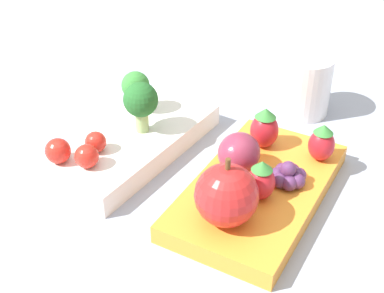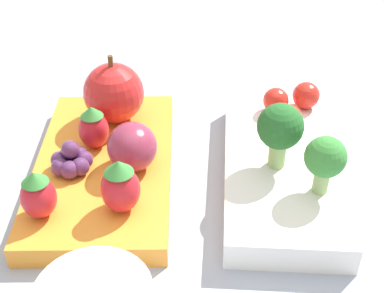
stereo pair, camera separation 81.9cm
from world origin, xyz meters
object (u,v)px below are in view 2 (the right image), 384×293
Objects in this scene: strawberry_1 at (120,186)px; plum at (132,147)px; cherry_tomato_2 at (276,100)px; strawberry_2 at (38,195)px; cherry_tomato_1 at (306,95)px; bento_box_fruit at (105,168)px; bento_box_savoury at (280,168)px; strawberry_0 at (93,128)px; grape_cluster at (71,161)px; cherry_tomato_0 at (289,116)px; broccoli_floret_0 at (325,159)px; broccoli_floret_1 at (280,129)px; apple at (114,93)px.

strawberry_1 reaches higher than plum.
strawberry_2 is (0.14, -0.21, 0.00)m from cherry_tomato_2.
bento_box_fruit is at bearing -69.62° from cherry_tomato_1.
plum reaches higher than bento_box_savoury.
strawberry_0 is (0.05, -0.21, 0.00)m from cherry_tomato_1.
cherry_tomato_0 is at bearing 104.72° from grape_cluster.
cherry_tomato_0 is at bearing -174.55° from broccoli_floret_0.
bento_box_fruit is 5.15× the size of strawberry_2.
broccoli_floret_1 is at bearing 75.77° from strawberry_0.
bento_box_savoury is at bearing -16.41° from cherry_tomato_0.
cherry_tomato_2 is at bearing 132.42° from strawberry_1.
bento_box_savoury is 6.01× the size of grape_cluster.
broccoli_floret_1 is at bearing -25.20° from cherry_tomato_1.
grape_cluster is at bearing -67.42° from cherry_tomato_2.
broccoli_floret_0 is 1.90× the size of cherry_tomato_1.
bento_box_savoury is 0.09m from cherry_tomato_1.
apple is at bearing -88.15° from cherry_tomato_1.
plum is 0.05m from grape_cluster.
bento_box_savoury is at bearing 146.27° from broccoli_floret_1.
strawberry_0 is (-0.04, -0.16, -0.02)m from broccoli_floret_1.
broccoli_floret_1 is at bearing 108.96° from strawberry_1.
cherry_tomato_0 is (-0.04, 0.17, 0.03)m from bento_box_fruit.
cherry_tomato_2 is 0.54× the size of plum.
cherry_tomato_1 is at bearing 146.59° from cherry_tomato_0.
cherry_tomato_2 is 0.16m from apple.
strawberry_1 is at bearing 6.87° from apple.
cherry_tomato_1 is at bearing 116.49° from plum.
broccoli_floret_0 is 0.13m from cherry_tomato_1.
grape_cluster is (0.01, -0.03, 0.02)m from bento_box_fruit.
bento_box_savoury is at bearing 90.60° from plum.
broccoli_floret_0 reaches higher than cherry_tomato_2.
cherry_tomato_1 is 0.28m from strawberry_2.
strawberry_1 is (0.10, -0.15, 0.01)m from cherry_tomato_0.
plum is (0.01, 0.03, 0.03)m from bento_box_fruit.
broccoli_floret_0 is 0.86× the size of broccoli_floret_1.
cherry_tomato_2 is (0.01, -0.03, -0.00)m from cherry_tomato_1.
strawberry_0 is (-0.02, -0.01, 0.03)m from bento_box_fruit.
plum is at bearing -63.51° from cherry_tomato_1.
cherry_tomato_2 is 0.59× the size of strawberry_2.
cherry_tomato_0 reaches higher than bento_box_savoury.
strawberry_1 is at bearing -71.04° from broccoli_floret_1.
cherry_tomato_1 is 0.57× the size of plum.
grape_cluster is at bearing -137.26° from strawberry_1.
cherry_tomato_1 is at bearing 104.21° from strawberry_0.
strawberry_1 is (0.13, 0.02, -0.01)m from apple.
broccoli_floret_0 is 2.21× the size of cherry_tomato_0.
broccoli_floret_0 is 0.21m from strawberry_0.
apple is at bearing -120.68° from broccoli_floret_1.
cherry_tomato_0 reaches higher than grape_cluster.
broccoli_floret_0 is 0.16m from plum.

